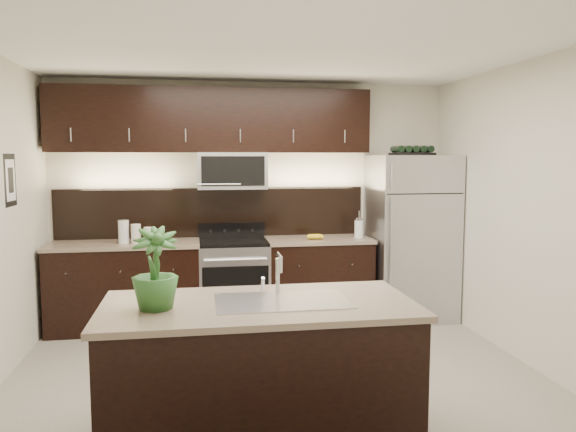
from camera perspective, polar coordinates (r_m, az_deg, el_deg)
The scene contains 12 objects.
ground at distance 4.86m, azimuth -0.99°, elevation -16.35°, with size 4.50×4.50×0.00m, color gray.
room_walls at distance 4.45m, azimuth -2.38°, elevation 4.01°, with size 4.52×4.02×2.71m.
counter_run at distance 6.30m, azimuth -7.42°, elevation -6.71°, with size 3.51×0.65×0.94m.
upper_fixtures at distance 6.30m, azimuth -7.43°, elevation 8.59°, with size 3.49×0.40×1.66m.
island at distance 3.72m, azimuth -2.93°, elevation -15.76°, with size 1.96×0.96×0.94m.
sink_faucet at distance 3.59m, azimuth -0.59°, elevation -8.39°, with size 0.84×0.50×0.28m.
refrigerator at distance 6.61m, azimuth 12.30°, elevation -2.09°, with size 0.90×0.81×1.87m, color #B2B2B7.
wine_rack at distance 6.55m, azimuth 12.49°, elevation 6.48°, with size 0.46×0.29×0.11m.
plant at distance 3.46m, azimuth -13.37°, elevation -5.22°, with size 0.28×0.28×0.49m, color #2A5B24.
canisters at distance 6.15m, azimuth -15.47°, elevation -1.70°, with size 0.36×0.17×0.25m.
french_press at distance 6.41m, azimuth 7.22°, elevation -1.21°, with size 0.10×0.10×0.30m.
bananas at distance 6.25m, azimuth 2.25°, elevation -2.09°, with size 0.20×0.15×0.06m, color gold.
Camera 1 is at (-0.66, -4.45, 1.85)m, focal length 35.00 mm.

